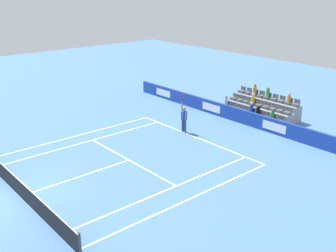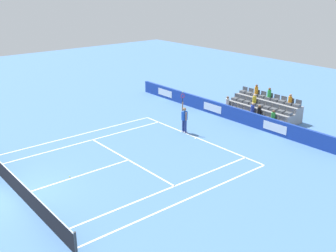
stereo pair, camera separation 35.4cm
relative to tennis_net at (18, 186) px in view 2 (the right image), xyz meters
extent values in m
plane|color=#4C7AB2|center=(0.00, 0.00, -0.49)|extent=(80.00, 80.00, 0.00)
cube|color=white|center=(0.00, -11.89, -0.49)|extent=(10.97, 0.10, 0.01)
cube|color=white|center=(0.00, -6.40, -0.49)|extent=(8.23, 0.10, 0.01)
cube|color=white|center=(0.00, -3.20, -0.49)|extent=(0.10, 6.40, 0.01)
cube|color=white|center=(4.12, -5.95, -0.49)|extent=(0.10, 11.89, 0.01)
cube|color=white|center=(-4.12, -5.95, -0.49)|extent=(0.10, 11.89, 0.01)
cube|color=white|center=(5.49, -5.95, -0.49)|extent=(0.10, 11.89, 0.01)
cube|color=white|center=(-5.49, -5.95, -0.49)|extent=(0.10, 11.89, 0.01)
cube|color=white|center=(0.00, -11.79, -0.49)|extent=(0.10, 0.20, 0.01)
cube|color=#193899|center=(0.00, -16.42, 0.02)|extent=(23.32, 0.20, 1.04)
cube|color=white|center=(-2.92, -16.31, 0.02)|extent=(1.87, 0.01, 0.58)
cube|color=white|center=(2.92, -16.31, 0.02)|extent=(1.87, 0.01, 0.58)
cube|color=white|center=(8.75, -16.31, 0.02)|extent=(1.87, 0.01, 0.58)
cylinder|color=#33383D|center=(-5.94, 0.00, 0.04)|extent=(0.10, 0.10, 1.07)
cube|color=black|center=(0.00, 0.00, -0.03)|extent=(11.77, 0.02, 0.92)
cube|color=white|center=(0.00, 0.00, 0.45)|extent=(11.77, 0.04, 0.04)
cylinder|color=navy|center=(1.19, -11.93, -0.04)|extent=(0.16, 0.16, 0.90)
cylinder|color=navy|center=(1.43, -11.94, -0.04)|extent=(0.16, 0.16, 0.90)
cube|color=white|center=(1.19, -11.93, -0.45)|extent=(0.13, 0.26, 0.08)
cube|color=white|center=(1.43, -11.94, -0.45)|extent=(0.13, 0.26, 0.08)
cube|color=#1947B2|center=(1.31, -11.94, 0.71)|extent=(0.23, 0.37, 0.60)
sphere|color=#9E7251|center=(1.31, -11.94, 1.17)|extent=(0.24, 0.24, 0.24)
cylinder|color=#9E7251|center=(1.53, -11.94, 1.32)|extent=(0.09, 0.09, 0.62)
cylinder|color=#9E7251|center=(1.09, -11.88, 0.73)|extent=(0.09, 0.09, 0.56)
cylinder|color=black|center=(1.53, -11.94, 1.77)|extent=(0.04, 0.04, 0.28)
torus|color=red|center=(1.53, -11.94, 2.05)|extent=(0.04, 0.31, 0.31)
sphere|color=#D1E533|center=(1.53, -11.94, 2.33)|extent=(0.07, 0.07, 0.07)
cube|color=gray|center=(0.00, -17.49, -0.28)|extent=(5.58, 0.95, 0.42)
cube|color=#545960|center=(-2.48, -17.49, 0.03)|extent=(0.48, 0.44, 0.20)
cube|color=#545960|center=(-2.48, -17.69, 0.28)|extent=(0.48, 0.04, 0.30)
cube|color=#545960|center=(-1.86, -17.49, 0.03)|extent=(0.48, 0.44, 0.20)
cube|color=#545960|center=(-1.86, -17.69, 0.28)|extent=(0.48, 0.04, 0.30)
cube|color=#545960|center=(-1.24, -17.49, 0.03)|extent=(0.48, 0.44, 0.20)
cube|color=#545960|center=(-1.24, -17.69, 0.28)|extent=(0.48, 0.04, 0.30)
cube|color=#545960|center=(-0.62, -17.49, 0.03)|extent=(0.48, 0.44, 0.20)
cube|color=#545960|center=(-0.62, -17.69, 0.28)|extent=(0.48, 0.04, 0.30)
cube|color=#545960|center=(0.00, -17.49, 0.03)|extent=(0.48, 0.44, 0.20)
cube|color=#545960|center=(0.00, -17.69, 0.28)|extent=(0.48, 0.04, 0.30)
cube|color=#545960|center=(0.62, -17.49, 0.03)|extent=(0.48, 0.44, 0.20)
cube|color=#545960|center=(0.62, -17.69, 0.28)|extent=(0.48, 0.04, 0.30)
cube|color=#545960|center=(1.24, -17.49, 0.03)|extent=(0.48, 0.44, 0.20)
cube|color=#545960|center=(1.24, -17.69, 0.28)|extent=(0.48, 0.04, 0.30)
cube|color=#545960|center=(1.86, -17.49, 0.03)|extent=(0.48, 0.44, 0.20)
cube|color=#545960|center=(1.86, -17.69, 0.28)|extent=(0.48, 0.04, 0.30)
cube|color=#545960|center=(2.48, -17.49, 0.03)|extent=(0.48, 0.44, 0.20)
cube|color=#545960|center=(2.48, -17.69, 0.28)|extent=(0.48, 0.04, 0.30)
cube|color=gray|center=(0.00, -18.44, -0.07)|extent=(5.58, 0.95, 0.84)
cube|color=#545960|center=(-2.48, -18.44, 0.45)|extent=(0.48, 0.44, 0.20)
cube|color=#545960|center=(-2.48, -18.64, 0.70)|extent=(0.48, 0.04, 0.30)
cube|color=#545960|center=(-1.86, -18.44, 0.45)|extent=(0.48, 0.44, 0.20)
cube|color=#545960|center=(-1.86, -18.64, 0.70)|extent=(0.48, 0.04, 0.30)
cube|color=#545960|center=(-1.24, -18.44, 0.45)|extent=(0.48, 0.44, 0.20)
cube|color=#545960|center=(-1.24, -18.64, 0.70)|extent=(0.48, 0.04, 0.30)
cube|color=#545960|center=(-0.62, -18.44, 0.45)|extent=(0.48, 0.44, 0.20)
cube|color=#545960|center=(-0.62, -18.64, 0.70)|extent=(0.48, 0.04, 0.30)
cube|color=#545960|center=(0.00, -18.44, 0.45)|extent=(0.48, 0.44, 0.20)
cube|color=#545960|center=(0.00, -18.64, 0.70)|extent=(0.48, 0.04, 0.30)
cube|color=#545960|center=(0.62, -18.44, 0.45)|extent=(0.48, 0.44, 0.20)
cube|color=#545960|center=(0.62, -18.64, 0.70)|extent=(0.48, 0.04, 0.30)
cube|color=#545960|center=(1.24, -18.44, 0.45)|extent=(0.48, 0.44, 0.20)
cube|color=#545960|center=(1.24, -18.64, 0.70)|extent=(0.48, 0.04, 0.30)
cube|color=#545960|center=(1.86, -18.44, 0.45)|extent=(0.48, 0.44, 0.20)
cube|color=#545960|center=(1.86, -18.64, 0.70)|extent=(0.48, 0.04, 0.30)
cube|color=#545960|center=(2.48, -18.44, 0.45)|extent=(0.48, 0.44, 0.20)
cube|color=#545960|center=(2.48, -18.64, 0.70)|extent=(0.48, 0.04, 0.30)
cube|color=gray|center=(0.00, -19.39, 0.14)|extent=(5.58, 0.95, 1.26)
cube|color=#545960|center=(-2.48, -19.39, 0.87)|extent=(0.48, 0.44, 0.20)
cube|color=#545960|center=(-2.48, -19.59, 1.12)|extent=(0.48, 0.04, 0.30)
cube|color=#545960|center=(-1.86, -19.39, 0.87)|extent=(0.48, 0.44, 0.20)
cube|color=#545960|center=(-1.86, -19.59, 1.12)|extent=(0.48, 0.04, 0.30)
cube|color=#545960|center=(-1.24, -19.39, 0.87)|extent=(0.48, 0.44, 0.20)
cube|color=#545960|center=(-1.24, -19.59, 1.12)|extent=(0.48, 0.04, 0.30)
cube|color=#545960|center=(-0.62, -19.39, 0.87)|extent=(0.48, 0.44, 0.20)
cube|color=#545960|center=(-0.62, -19.59, 1.12)|extent=(0.48, 0.04, 0.30)
cube|color=#545960|center=(0.00, -19.39, 0.87)|extent=(0.48, 0.44, 0.20)
cube|color=#545960|center=(0.00, -19.59, 1.12)|extent=(0.48, 0.04, 0.30)
cube|color=#545960|center=(0.62, -19.39, 0.87)|extent=(0.48, 0.44, 0.20)
cube|color=#545960|center=(0.62, -19.59, 1.12)|extent=(0.48, 0.04, 0.30)
cube|color=#545960|center=(1.24, -19.39, 0.87)|extent=(0.48, 0.44, 0.20)
cube|color=#545960|center=(1.24, -19.59, 1.12)|extent=(0.48, 0.04, 0.30)
cube|color=#545960|center=(1.86, -19.39, 0.87)|extent=(0.48, 0.44, 0.20)
cube|color=#545960|center=(1.86, -19.59, 1.12)|extent=(0.48, 0.04, 0.30)
cube|color=#545960|center=(2.48, -19.39, 0.87)|extent=(0.48, 0.44, 0.20)
cube|color=#545960|center=(2.48, -19.59, 1.12)|extent=(0.48, 0.04, 0.30)
cylinder|color=green|center=(0.00, -19.44, 1.23)|extent=(0.28, 0.28, 0.53)
sphere|color=brown|center=(0.00, -19.44, 1.60)|extent=(0.20, 0.20, 0.20)
cylinder|color=green|center=(-1.86, -17.54, 0.34)|extent=(0.28, 0.28, 0.42)
sphere|color=brown|center=(-1.86, -17.54, 0.65)|extent=(0.20, 0.20, 0.20)
cylinder|color=white|center=(2.48, -17.54, 0.38)|extent=(0.28, 0.28, 0.50)
sphere|color=brown|center=(2.48, -17.54, 0.73)|extent=(0.20, 0.20, 0.20)
cylinder|color=blue|center=(0.00, -17.54, 0.40)|extent=(0.28, 0.28, 0.54)
sphere|color=#D3A884|center=(0.00, -17.54, 0.77)|extent=(0.20, 0.20, 0.20)
cylinder|color=orange|center=(-1.86, -19.44, 1.18)|extent=(0.28, 0.28, 0.42)
sphere|color=#9E7251|center=(-1.86, -19.44, 1.49)|extent=(0.20, 0.20, 0.20)
cylinder|color=yellow|center=(0.62, -18.49, 0.80)|extent=(0.28, 0.28, 0.51)
sphere|color=beige|center=(0.62, -18.49, 1.16)|extent=(0.20, 0.20, 0.20)
cylinder|color=orange|center=(1.24, -19.44, 1.24)|extent=(0.28, 0.28, 0.54)
sphere|color=brown|center=(1.24, -19.44, 1.61)|extent=(0.20, 0.20, 0.20)
cylinder|color=black|center=(-0.62, -17.54, 0.38)|extent=(0.28, 0.28, 0.50)
sphere|color=brown|center=(-0.62, -17.54, 0.73)|extent=(0.20, 0.20, 0.20)
sphere|color=#D1E533|center=(0.18, -2.78, -0.46)|extent=(0.07, 0.07, 0.07)
camera|label=1|loc=(-17.47, 5.59, 9.20)|focal=42.67mm
camera|label=2|loc=(-17.70, 5.32, 9.20)|focal=42.67mm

